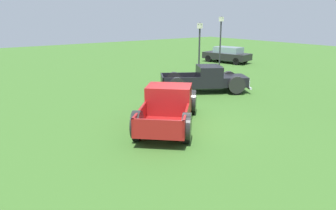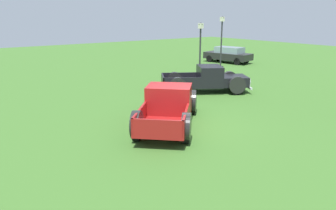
{
  "view_description": "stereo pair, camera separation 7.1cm",
  "coord_description": "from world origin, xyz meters",
  "px_view_note": "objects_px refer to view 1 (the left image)",
  "views": [
    {
      "loc": [
        10.07,
        -8.3,
        4.49
      ],
      "look_at": [
        -0.28,
        -0.56,
        0.9
      ],
      "focal_mm": 35.09,
      "sensor_mm": 36.0,
      "label": 1
    },
    {
      "loc": [
        10.11,
        -8.24,
        4.49
      ],
      "look_at": [
        -0.28,
        -0.56,
        0.9
      ],
      "focal_mm": 35.09,
      "sensor_mm": 36.0,
      "label": 2
    }
  ],
  "objects_px": {
    "sedan_distant_a": "(227,54)",
    "lamp_post_near": "(199,49)",
    "pickup_truck_behind_right": "(210,80)",
    "lamp_post_far": "(220,42)",
    "pickup_truck_foreground": "(169,105)"
  },
  "relations": [
    {
      "from": "sedan_distant_a",
      "to": "lamp_post_near",
      "type": "bearing_deg",
      "value": -60.28
    },
    {
      "from": "sedan_distant_a",
      "to": "lamp_post_near",
      "type": "height_order",
      "value": "lamp_post_near"
    },
    {
      "from": "pickup_truck_behind_right",
      "to": "sedan_distant_a",
      "type": "bearing_deg",
      "value": 128.88
    },
    {
      "from": "lamp_post_near",
      "to": "lamp_post_far",
      "type": "relative_size",
      "value": 0.91
    },
    {
      "from": "sedan_distant_a",
      "to": "lamp_post_far",
      "type": "height_order",
      "value": "lamp_post_far"
    },
    {
      "from": "sedan_distant_a",
      "to": "lamp_post_near",
      "type": "xyz_separation_m",
      "value": [
        4.24,
        -7.43,
        1.29
      ]
    },
    {
      "from": "pickup_truck_foreground",
      "to": "lamp_post_near",
      "type": "distance_m",
      "value": 10.61
    },
    {
      "from": "pickup_truck_foreground",
      "to": "lamp_post_far",
      "type": "height_order",
      "value": "lamp_post_far"
    },
    {
      "from": "sedan_distant_a",
      "to": "pickup_truck_behind_right",
      "type": "bearing_deg",
      "value": -51.12
    },
    {
      "from": "pickup_truck_behind_right",
      "to": "lamp_post_near",
      "type": "relative_size",
      "value": 1.34
    },
    {
      "from": "lamp_post_far",
      "to": "sedan_distant_a",
      "type": "bearing_deg",
      "value": 124.39
    },
    {
      "from": "pickup_truck_foreground",
      "to": "pickup_truck_behind_right",
      "type": "height_order",
      "value": "pickup_truck_foreground"
    },
    {
      "from": "pickup_truck_behind_right",
      "to": "lamp_post_far",
      "type": "distance_m",
      "value": 8.9
    },
    {
      "from": "pickup_truck_behind_right",
      "to": "lamp_post_near",
      "type": "bearing_deg",
      "value": 146.42
    },
    {
      "from": "sedan_distant_a",
      "to": "lamp_post_far",
      "type": "relative_size",
      "value": 1.09
    }
  ]
}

